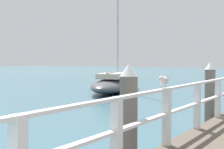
{
  "coord_description": "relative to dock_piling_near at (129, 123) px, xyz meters",
  "views": [
    {
      "loc": [
        0.66,
        0.53,
        1.97
      ],
      "look_at": [
        -4.4,
        8.26,
        1.55
      ],
      "focal_mm": 51.65,
      "sensor_mm": 36.0,
      "label": 1
    }
  ],
  "objects": [
    {
      "name": "dock_piling_near",
      "position": [
        0.0,
        0.0,
        0.0
      ],
      "size": [
        0.29,
        0.29,
        1.91
      ],
      "color": "#6B6056",
      "rests_on": "ground_plane"
    },
    {
      "name": "dock_piling_far",
      "position": [
        0.0,
        4.38,
        0.0
      ],
      "size": [
        0.29,
        0.29,
        1.91
      ],
      "color": "#6B6056",
      "rests_on": "ground_plane"
    },
    {
      "name": "seagull_foreground",
      "position": [
        0.38,
        0.47,
        0.67
      ],
      "size": [
        0.22,
        0.47,
        0.21
      ],
      "rotation": [
        0.0,
        0.0,
        3.34
      ],
      "color": "white",
      "rests_on": "pier_railing"
    },
    {
      "name": "boat_1",
      "position": [
        -8.23,
        12.57,
        -0.45
      ],
      "size": [
        4.8,
        8.29,
        9.89
      ],
      "rotation": [
        0.0,
        0.0,
        0.34
      ],
      "color": "#4C4C51",
      "rests_on": "ground_plane"
    }
  ]
}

